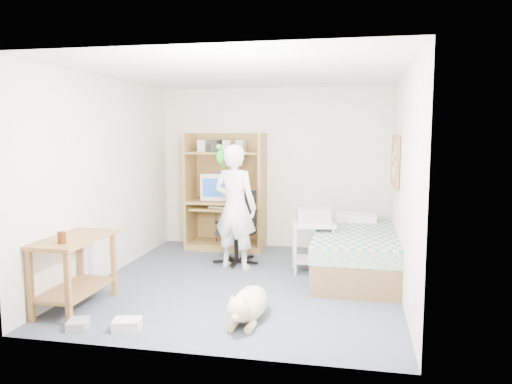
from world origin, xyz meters
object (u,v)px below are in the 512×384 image
office_chair (238,237)px  person (235,207)px  dog (248,304)px  printer_cart (313,239)px  bed (356,253)px  computer_hutch (227,196)px  side_desk (75,262)px

office_chair → person: person is taller
dog → printer_cart: 1.92m
bed → dog: bearing=-119.2°
computer_hutch → person: bearing=-69.8°
computer_hutch → bed: size_ratio=0.89×
office_chair → printer_cart: 1.10m
side_desk → person: bearing=54.8°
dog → printer_cart: bearing=79.0°
person → dog: 2.00m
office_chair → bed: bearing=4.3°
dog → printer_cart: printer_cart is taller
computer_hutch → dog: 3.17m
office_chair → person: (0.04, -0.30, 0.47)m
computer_hutch → bed: 2.35m
computer_hutch → office_chair: 1.03m
person → printer_cart: bearing=-163.3°
office_chair → dog: 2.19m
office_chair → person: bearing=-68.8°
dog → bed: bearing=64.0°
bed → office_chair: 1.64m
person → printer_cart: size_ratio=2.54×
person → side_desk: bearing=69.1°
side_desk → office_chair: (1.23, 2.10, -0.14)m
dog → computer_hutch: bearing=111.8°
computer_hutch → side_desk: bearing=-106.1°
bed → side_desk: 3.39m
computer_hutch → printer_cart: (1.45, -1.09, -0.39)m
dog → office_chair: bearing=109.2°
dog → person: bearing=110.7°
office_chair → printer_cart: bearing=0.7°
computer_hutch → person: (0.42, -1.14, 0.01)m
computer_hutch → person: size_ratio=1.08×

